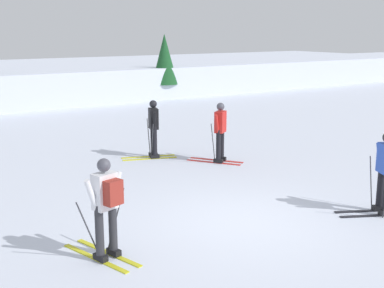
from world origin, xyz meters
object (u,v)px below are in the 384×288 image
(conifer_far_right, at_px, (165,59))
(skier_black, at_px, (153,127))
(skier_red, at_px, (220,131))
(skier_white, at_px, (106,204))

(conifer_far_right, bearing_deg, skier_black, -121.70)
(conifer_far_right, bearing_deg, skier_red, -113.70)
(skier_red, height_order, skier_black, same)
(skier_black, bearing_deg, skier_red, -48.25)
(skier_white, relative_size, conifer_far_right, 0.49)
(skier_white, relative_size, skier_red, 1.00)
(skier_white, height_order, skier_black, same)
(skier_white, distance_m, skier_black, 6.84)
(skier_red, relative_size, skier_black, 1.00)
(skier_red, relative_size, conifer_far_right, 0.49)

